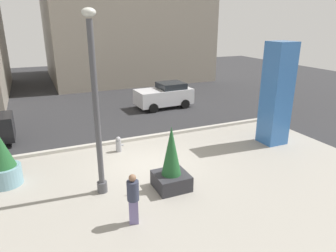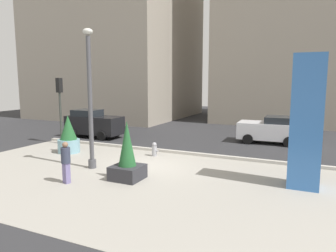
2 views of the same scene
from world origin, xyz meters
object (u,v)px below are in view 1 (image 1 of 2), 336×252
object	(u,v)px
fire_hydrant	(119,144)
car_intersection	(165,95)
lamp_post	(96,111)
potted_plant_curbside	(3,162)
art_pillar_blue	(277,94)
pedestrian_by_curb	(133,197)
potted_plant_near_left	(171,166)

from	to	relation	value
fire_hydrant	car_intersection	xyz separation A→B (m)	(5.11, 6.36, 0.50)
lamp_post	potted_plant_curbside	size ratio (longest dim) A/B	2.98
art_pillar_blue	fire_hydrant	xyz separation A→B (m)	(-7.43, 2.00, -2.12)
car_intersection	pedestrian_by_curb	distance (m)	13.36
lamp_post	potted_plant_near_left	xyz separation A→B (m)	(2.39, -0.76, -2.13)
lamp_post	car_intersection	bearing A→B (deg)	55.56
lamp_post	pedestrian_by_curb	xyz separation A→B (m)	(0.48, -2.20, -2.13)
lamp_post	potted_plant_curbside	bearing A→B (deg)	147.78
potted_plant_curbside	art_pillar_blue	bearing A→B (deg)	-3.40
pedestrian_by_curb	car_intersection	bearing A→B (deg)	62.63
art_pillar_blue	potted_plant_near_left	size ratio (longest dim) A/B	2.07
potted_plant_curbside	pedestrian_by_curb	size ratio (longest dim) A/B	1.26
potted_plant_curbside	fire_hydrant	size ratio (longest dim) A/B	2.80
art_pillar_blue	fire_hydrant	size ratio (longest dim) A/B	6.65
potted_plant_near_left	pedestrian_by_curb	size ratio (longest dim) A/B	1.45
potted_plant_curbside	pedestrian_by_curb	world-z (taller)	potted_plant_curbside
potted_plant_curbside	potted_plant_near_left	distance (m)	6.26
art_pillar_blue	pedestrian_by_curb	xyz separation A→B (m)	(-8.45, -3.50, -1.57)
lamp_post	car_intersection	world-z (taller)	lamp_post
art_pillar_blue	fire_hydrant	distance (m)	7.98
potted_plant_curbside	potted_plant_near_left	size ratio (longest dim) A/B	0.87
fire_hydrant	pedestrian_by_curb	distance (m)	5.62
fire_hydrant	potted_plant_curbside	bearing A→B (deg)	-164.90
potted_plant_near_left	car_intersection	distance (m)	11.25
art_pillar_blue	potted_plant_curbside	size ratio (longest dim) A/B	2.37
fire_hydrant	art_pillar_blue	bearing A→B (deg)	-15.04
art_pillar_blue	pedestrian_by_curb	distance (m)	9.29
potted_plant_curbside	car_intersection	xyz separation A→B (m)	(9.83, 7.64, -0.04)
lamp_post	fire_hydrant	bearing A→B (deg)	65.37
art_pillar_blue	potted_plant_curbside	xyz separation A→B (m)	(-12.15, 0.72, -1.58)
potted_plant_curbside	car_intersection	world-z (taller)	potted_plant_curbside
art_pillar_blue	lamp_post	bearing A→B (deg)	-171.71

